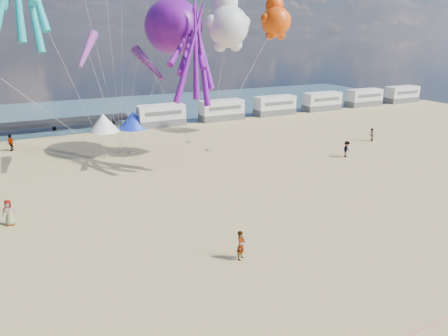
% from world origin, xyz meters
% --- Properties ---
extents(ground, '(120.00, 120.00, 0.00)m').
position_xyz_m(ground, '(0.00, 0.00, 0.00)').
color(ground, tan).
rests_on(ground, ground).
extents(water, '(120.00, 120.00, 0.00)m').
position_xyz_m(water, '(0.00, 55.00, 0.02)').
color(water, '#365867').
rests_on(water, ground).
extents(motorhome_0, '(6.60, 2.50, 3.00)m').
position_xyz_m(motorhome_0, '(6.00, 40.00, 1.50)').
color(motorhome_0, silver).
rests_on(motorhome_0, ground).
extents(motorhome_1, '(6.60, 2.50, 3.00)m').
position_xyz_m(motorhome_1, '(15.50, 40.00, 1.50)').
color(motorhome_1, silver).
rests_on(motorhome_1, ground).
extents(motorhome_2, '(6.60, 2.50, 3.00)m').
position_xyz_m(motorhome_2, '(25.00, 40.00, 1.50)').
color(motorhome_2, silver).
rests_on(motorhome_2, ground).
extents(motorhome_3, '(6.60, 2.50, 3.00)m').
position_xyz_m(motorhome_3, '(34.50, 40.00, 1.50)').
color(motorhome_3, silver).
rests_on(motorhome_3, ground).
extents(motorhome_4, '(6.60, 2.50, 3.00)m').
position_xyz_m(motorhome_4, '(44.00, 40.00, 1.50)').
color(motorhome_4, silver).
rests_on(motorhome_4, ground).
extents(motorhome_5, '(6.60, 2.50, 3.00)m').
position_xyz_m(motorhome_5, '(53.50, 40.00, 1.50)').
color(motorhome_5, silver).
rests_on(motorhome_5, ground).
extents(tent_white, '(4.00, 4.00, 2.40)m').
position_xyz_m(tent_white, '(-2.00, 40.00, 1.20)').
color(tent_white, white).
rests_on(tent_white, ground).
extents(tent_blue, '(4.00, 4.00, 2.40)m').
position_xyz_m(tent_blue, '(2.00, 40.00, 1.20)').
color(tent_blue, '#1933CC').
rests_on(tent_blue, ground).
extents(standing_person, '(0.79, 0.74, 1.81)m').
position_xyz_m(standing_person, '(-0.37, 3.71, 0.91)').
color(standing_person, tan).
rests_on(standing_person, ground).
extents(beachgoer_0, '(0.72, 0.52, 1.85)m').
position_xyz_m(beachgoer_0, '(-12.65, 14.46, 0.93)').
color(beachgoer_0, '#7F6659').
rests_on(beachgoer_0, ground).
extents(beachgoer_1, '(0.94, 0.80, 1.63)m').
position_xyz_m(beachgoer_1, '(26.62, 20.68, 0.81)').
color(beachgoer_1, '#7F6659').
rests_on(beachgoer_1, ground).
extents(beachgoer_2, '(1.06, 0.99, 1.75)m').
position_xyz_m(beachgoer_2, '(19.27, 16.82, 0.88)').
color(beachgoer_2, '#7F6659').
rests_on(beachgoer_2, ground).
extents(beachgoer_3, '(1.22, 1.38, 1.85)m').
position_xyz_m(beachgoer_3, '(-13.00, 34.99, 0.93)').
color(beachgoer_3, '#7F6659').
rests_on(beachgoer_3, ground).
extents(sandbag_a, '(0.50, 0.35, 0.22)m').
position_xyz_m(sandbag_a, '(-3.81, 27.86, 0.11)').
color(sandbag_a, gray).
rests_on(sandbag_a, ground).
extents(sandbag_b, '(0.50, 0.35, 0.22)m').
position_xyz_m(sandbag_b, '(-1.00, 28.11, 0.11)').
color(sandbag_b, gray).
rests_on(sandbag_b, ground).
extents(sandbag_c, '(0.50, 0.35, 0.22)m').
position_xyz_m(sandbag_c, '(7.01, 25.42, 0.11)').
color(sandbag_c, gray).
rests_on(sandbag_c, ground).
extents(sandbag_d, '(0.50, 0.35, 0.22)m').
position_xyz_m(sandbag_d, '(6.19, 29.44, 0.11)').
color(sandbag_d, gray).
rests_on(sandbag_d, ground).
extents(sandbag_e, '(0.50, 0.35, 0.22)m').
position_xyz_m(sandbag_e, '(-1.97, 28.82, 0.11)').
color(sandbag_e, gray).
rests_on(sandbag_e, ground).
extents(kite_octopus_purple, '(8.12, 11.39, 11.97)m').
position_xyz_m(kite_octopus_purple, '(3.39, 25.55, 13.16)').
color(kite_octopus_purple, '#660E89').
extents(kite_panda, '(5.95, 5.77, 6.79)m').
position_xyz_m(kite_panda, '(7.94, 22.43, 13.17)').
color(kite_panda, silver).
extents(kite_teddy_orange, '(5.27, 5.10, 6.07)m').
position_xyz_m(kite_teddy_orange, '(17.76, 29.26, 13.87)').
color(kite_teddy_orange, '#EF4708').
extents(windsock_mid, '(2.12, 5.58, 5.49)m').
position_xyz_m(windsock_mid, '(0.15, 23.52, 9.84)').
color(windsock_mid, red).
extents(windsock_right, '(3.13, 5.45, 5.58)m').
position_xyz_m(windsock_right, '(-5.19, 23.93, 11.17)').
color(windsock_right, red).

